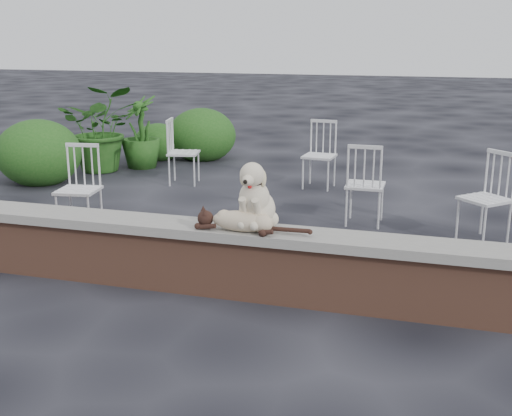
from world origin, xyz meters
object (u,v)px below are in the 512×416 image
(chair_d, at_px, (485,198))
(cat, at_px, (242,220))
(chair_c, at_px, (365,184))
(chair_e, at_px, (184,152))
(chair_b, at_px, (319,155))
(dog, at_px, (257,193))
(potted_plant_a, at_px, (101,128))
(chair_a, at_px, (78,189))
(potted_plant_b, at_px, (141,132))

(chair_d, bearing_deg, cat, -87.30)
(chair_c, xyz_separation_m, chair_d, (1.27, -0.29, 0.00))
(chair_c, relative_size, chair_e, 1.00)
(cat, relative_size, chair_e, 1.19)
(chair_c, relative_size, chair_d, 1.00)
(chair_b, bearing_deg, chair_d, -37.30)
(dog, bearing_deg, cat, -114.36)
(dog, bearing_deg, potted_plant_a, 136.18)
(cat, xyz_separation_m, potted_plant_a, (-3.66, 4.24, 0.00))
(chair_d, relative_size, chair_e, 1.00)
(dog, xyz_separation_m, potted_plant_a, (-3.74, 4.09, -0.18))
(dog, bearing_deg, chair_a, 157.68)
(chair_b, xyz_separation_m, chair_a, (-2.15, -2.74, 0.00))
(cat, height_order, potted_plant_a, potted_plant_a)
(chair_a, relative_size, chair_e, 1.00)
(chair_c, bearing_deg, cat, 73.94)
(cat, height_order, chair_a, chair_a)
(dog, relative_size, chair_a, 0.60)
(dog, height_order, cat, dog)
(dog, relative_size, potted_plant_b, 0.49)
(potted_plant_a, bearing_deg, chair_d, -20.34)
(cat, relative_size, chair_d, 1.19)
(chair_b, distance_m, potted_plant_a, 3.52)
(potted_plant_a, relative_size, potted_plant_b, 1.17)
(chair_a, bearing_deg, chair_b, 43.67)
(cat, xyz_separation_m, chair_a, (-2.30, 1.31, -0.20))
(potted_plant_a, bearing_deg, cat, -49.16)
(chair_c, height_order, chair_a, same)
(chair_e, bearing_deg, chair_c, -126.98)
(chair_d, distance_m, potted_plant_a, 5.99)
(chair_b, xyz_separation_m, chair_e, (-1.92, -0.30, 0.00))
(chair_a, xyz_separation_m, chair_e, (0.23, 2.44, 0.00))
(dog, bearing_deg, chair_e, 124.61)
(chair_c, distance_m, chair_e, 3.06)
(potted_plant_a, xyz_separation_m, potted_plant_b, (0.48, 0.41, -0.10))
(potted_plant_b, bearing_deg, potted_plant_a, -139.45)
(chair_a, distance_m, potted_plant_a, 3.23)
(cat, relative_size, chair_c, 1.19)
(chair_a, bearing_deg, chair_e, 76.50)
(potted_plant_b, bearing_deg, chair_e, -38.74)
(chair_c, height_order, chair_d, same)
(chair_d, bearing_deg, potted_plant_b, -160.90)
(cat, xyz_separation_m, potted_plant_b, (-3.19, 4.64, -0.09))
(cat, bearing_deg, chair_a, 154.01)
(dog, relative_size, chair_e, 0.60)
(cat, height_order, chair_d, chair_d)
(cat, xyz_separation_m, chair_d, (1.95, 2.15, -0.20))
(chair_d, bearing_deg, chair_c, -147.85)
(chair_c, distance_m, chair_b, 1.82)
(potted_plant_b, bearing_deg, chair_d, -25.83)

